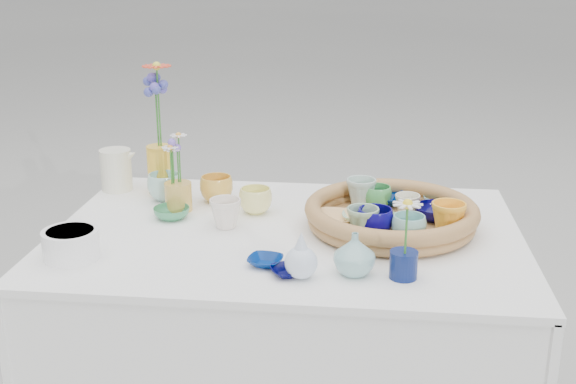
# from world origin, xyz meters

# --- Properties ---
(wicker_tray) EXTENTS (0.47, 0.47, 0.08)m
(wicker_tray) POSITION_xyz_m (0.28, 0.05, 0.80)
(wicker_tray) COLOR brown
(wicker_tray) RESTS_ON display_table
(tray_ceramic_0) EXTENTS (0.15, 0.15, 0.03)m
(tray_ceramic_0) POSITION_xyz_m (0.26, 0.21, 0.80)
(tray_ceramic_0) COLOR navy
(tray_ceramic_0) RESTS_ON wicker_tray
(tray_ceramic_1) EXTENTS (0.14, 0.14, 0.04)m
(tray_ceramic_1) POSITION_xyz_m (0.41, 0.09, 0.80)
(tray_ceramic_1) COLOR #050245
(tray_ceramic_1) RESTS_ON wicker_tray
(tray_ceramic_2) EXTENTS (0.11, 0.11, 0.08)m
(tray_ceramic_2) POSITION_xyz_m (0.43, -0.01, 0.83)
(tray_ceramic_2) COLOR #FAAA2B
(tray_ceramic_2) RESTS_ON wicker_tray
(tray_ceramic_3) EXTENTS (0.12, 0.12, 0.03)m
(tray_ceramic_3) POSITION_xyz_m (0.25, 0.01, 0.80)
(tray_ceramic_3) COLOR #538F5F
(tray_ceramic_3) RESTS_ON wicker_tray
(tray_ceramic_4) EXTENTS (0.09, 0.09, 0.08)m
(tray_ceramic_4) POSITION_xyz_m (0.20, -0.06, 0.82)
(tray_ceramic_4) COLOR #90B790
(tray_ceramic_4) RESTS_ON wicker_tray
(tray_ceramic_5) EXTENTS (0.10, 0.10, 0.02)m
(tray_ceramic_5) POSITION_xyz_m (0.19, 0.05, 0.79)
(tray_ceramic_5) COLOR #8FD2BA
(tray_ceramic_5) RESTS_ON wicker_tray
(tray_ceramic_6) EXTENTS (0.11, 0.11, 0.08)m
(tray_ceramic_6) POSITION_xyz_m (0.20, 0.18, 0.82)
(tray_ceramic_6) COLOR #ABC3B8
(tray_ceramic_6) RESTS_ON wicker_tray
(tray_ceramic_7) EXTENTS (0.08, 0.08, 0.06)m
(tray_ceramic_7) POSITION_xyz_m (0.32, 0.10, 0.82)
(tray_ceramic_7) COLOR beige
(tray_ceramic_7) RESTS_ON wicker_tray
(tray_ceramic_8) EXTENTS (0.08, 0.08, 0.02)m
(tray_ceramic_8) POSITION_xyz_m (0.42, 0.22, 0.80)
(tray_ceramic_8) COLOR #80CCF0
(tray_ceramic_8) RESTS_ON wicker_tray
(tray_ceramic_9) EXTENTS (0.12, 0.12, 0.08)m
(tray_ceramic_9) POSITION_xyz_m (0.23, -0.05, 0.82)
(tray_ceramic_9) COLOR #0B0566
(tray_ceramic_9) RESTS_ON wicker_tray
(tray_ceramic_10) EXTENTS (0.13, 0.13, 0.03)m
(tray_ceramic_10) POSITION_xyz_m (0.13, 0.02, 0.80)
(tray_ceramic_10) COLOR #F0BA74
(tray_ceramic_10) RESTS_ON wicker_tray
(tray_ceramic_11) EXTENTS (0.10, 0.10, 0.07)m
(tray_ceramic_11) POSITION_xyz_m (0.32, -0.08, 0.82)
(tray_ceramic_11) COLOR #7EBBB6
(tray_ceramic_11) RESTS_ON wicker_tray
(tray_ceramic_12) EXTENTS (0.09, 0.09, 0.06)m
(tray_ceramic_12) POSITION_xyz_m (0.24, 0.17, 0.82)
(tray_ceramic_12) COLOR #48A956
(tray_ceramic_12) RESTS_ON wicker_tray
(loose_ceramic_0) EXTENTS (0.10, 0.10, 0.08)m
(loose_ceramic_0) POSITION_xyz_m (-0.24, 0.22, 0.80)
(loose_ceramic_0) COLOR gold
(loose_ceramic_0) RESTS_ON display_table
(loose_ceramic_1) EXTENTS (0.10, 0.10, 0.08)m
(loose_ceramic_1) POSITION_xyz_m (-0.11, 0.13, 0.80)
(loose_ceramic_1) COLOR #F4EE89
(loose_ceramic_1) RESTS_ON display_table
(loose_ceramic_2) EXTENTS (0.12, 0.12, 0.03)m
(loose_ceramic_2) POSITION_xyz_m (-0.34, 0.06, 0.78)
(loose_ceramic_2) COLOR #378557
(loose_ceramic_2) RESTS_ON display_table
(loose_ceramic_3) EXTENTS (0.09, 0.09, 0.08)m
(loose_ceramic_3) POSITION_xyz_m (-0.17, 0.01, 0.81)
(loose_ceramic_3) COLOR silver
(loose_ceramic_3) RESTS_ON display_table
(loose_ceramic_4) EXTENTS (0.10, 0.10, 0.02)m
(loose_ceramic_4) POSITION_xyz_m (-0.03, -0.23, 0.78)
(loose_ceramic_4) COLOR navy
(loose_ceramic_4) RESTS_ON display_table
(loose_ceramic_5) EXTENTS (0.11, 0.11, 0.08)m
(loose_ceramic_5) POSITION_xyz_m (-0.40, 0.22, 0.81)
(loose_ceramic_5) COLOR #9FCEC1
(loose_ceramic_5) RESTS_ON display_table
(loose_ceramic_6) EXTENTS (0.11, 0.11, 0.02)m
(loose_ceramic_6) POSITION_xyz_m (0.03, -0.28, 0.77)
(loose_ceramic_6) COLOR #000136
(loose_ceramic_6) RESTS_ON display_table
(fluted_bowl) EXTENTS (0.16, 0.16, 0.07)m
(fluted_bowl) POSITION_xyz_m (-0.51, -0.24, 0.80)
(fluted_bowl) COLOR white
(fluted_bowl) RESTS_ON display_table
(bud_vase_paleblue) EXTENTS (0.08, 0.08, 0.12)m
(bud_vase_paleblue) POSITION_xyz_m (0.07, -0.29, 0.82)
(bud_vase_paleblue) COLOR silver
(bud_vase_paleblue) RESTS_ON display_table
(bud_vase_seafoam) EXTENTS (0.10, 0.10, 0.10)m
(bud_vase_seafoam) POSITION_xyz_m (0.19, -0.26, 0.82)
(bud_vase_seafoam) COLOR #83B3B1
(bud_vase_seafoam) RESTS_ON display_table
(bud_vase_cobalt) EXTENTS (0.08, 0.08, 0.07)m
(bud_vase_cobalt) POSITION_xyz_m (0.30, -0.26, 0.80)
(bud_vase_cobalt) COLOR #0B1850
(bud_vase_cobalt) RESTS_ON display_table
(single_daisy) EXTENTS (0.10, 0.10, 0.14)m
(single_daisy) POSITION_xyz_m (0.30, -0.28, 0.89)
(single_daisy) COLOR white
(single_daisy) RESTS_ON bud_vase_cobalt
(tall_vase_yellow) EXTENTS (0.08, 0.08, 0.15)m
(tall_vase_yellow) POSITION_xyz_m (-0.43, 0.29, 0.84)
(tall_vase_yellow) COLOR yellow
(tall_vase_yellow) RESTS_ON display_table
(gerbera) EXTENTS (0.13, 0.13, 0.27)m
(gerbera) POSITION_xyz_m (-0.43, 0.29, 1.04)
(gerbera) COLOR #E84329
(gerbera) RESTS_ON tall_vase_yellow
(hydrangea) EXTENTS (0.09, 0.09, 0.26)m
(hydrangea) POSITION_xyz_m (-0.43, 0.30, 1.01)
(hydrangea) COLOR #40469F
(hydrangea) RESTS_ON tall_vase_yellow
(white_pitcher) EXTENTS (0.16, 0.13, 0.13)m
(white_pitcher) POSITION_xyz_m (-0.58, 0.30, 0.83)
(white_pitcher) COLOR silver
(white_pitcher) RESTS_ON display_table
(daisy_cup) EXTENTS (0.09, 0.09, 0.08)m
(daisy_cup) POSITION_xyz_m (-0.33, 0.13, 0.81)
(daisy_cup) COLOR gold
(daisy_cup) RESTS_ON display_table
(daisy_posy) EXTENTS (0.10, 0.10, 0.14)m
(daisy_posy) POSITION_xyz_m (-0.34, 0.13, 0.92)
(daisy_posy) COLOR white
(daisy_posy) RESTS_ON daisy_cup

